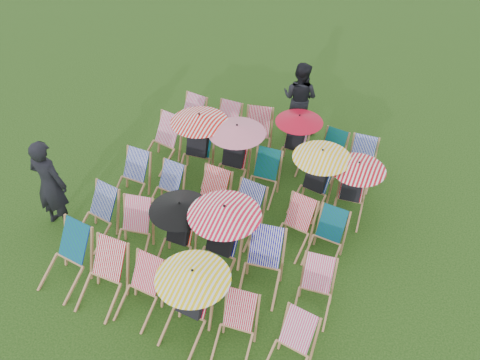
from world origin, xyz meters
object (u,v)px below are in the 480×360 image
at_px(deckchair_29, 360,163).
at_px(deckchair_0, 65,259).
at_px(person_left, 50,184).
at_px(person_rear, 300,98).
at_px(deckchair_5, 290,348).

bearing_deg(deckchair_29, deckchair_0, -132.87).
relative_size(deckchair_29, person_left, 0.46).
bearing_deg(deckchair_29, person_rear, 141.77).
bearing_deg(deckchair_5, deckchair_29, 100.05).
bearing_deg(deckchair_5, person_rear, 116.25).
relative_size(deckchair_5, person_rear, 0.51).
xyz_separation_m(deckchair_5, deckchair_29, (-0.10, 4.57, 0.00)).
bearing_deg(person_left, person_rear, -124.38).
bearing_deg(deckchair_29, deckchair_5, -91.40).
relative_size(person_left, person_rear, 1.09).
bearing_deg(deckchair_5, person_left, 176.11).
bearing_deg(deckchair_0, person_left, 141.21).
xyz_separation_m(person_left, person_rear, (3.12, 4.69, -0.08)).
bearing_deg(person_rear, deckchair_5, 115.69).
distance_m(deckchair_29, person_left, 5.98).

